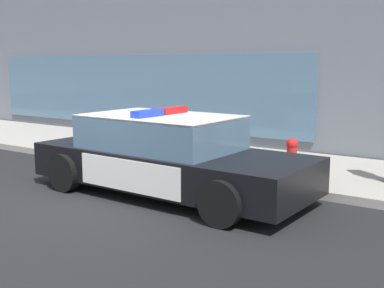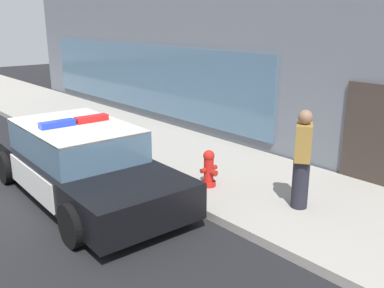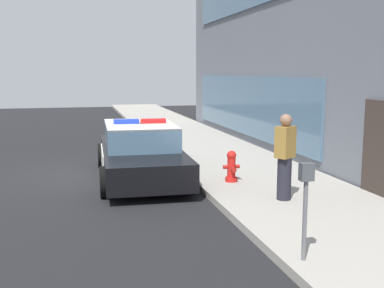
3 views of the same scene
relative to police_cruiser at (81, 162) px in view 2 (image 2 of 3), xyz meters
The scene contains 5 objects.
sidewalk 3.00m from the police_cruiser, 108.93° to the left, with size 48.00×3.35×0.15m, color #A39E93.
storefront_building 11.01m from the police_cruiser, 103.26° to the left, with size 19.13×11.67×7.51m.
police_cruiser is the anchor object (origin of this frame).
fire_hydrant 2.44m from the police_cruiser, 51.32° to the left, with size 0.34×0.39×0.73m.
pedestrian_on_sidewalk 4.06m from the police_cruiser, 36.74° to the left, with size 0.44×0.48×1.71m.
Camera 2 is at (8.08, -2.11, 3.26)m, focal length 39.71 mm.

